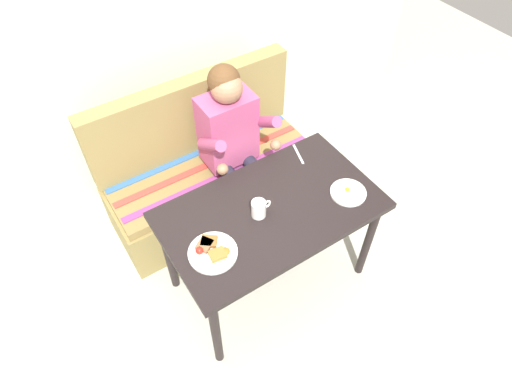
{
  "coord_description": "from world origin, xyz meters",
  "views": [
    {
      "loc": [
        -0.89,
        -1.22,
        2.61
      ],
      "look_at": [
        0.0,
        0.15,
        0.72
      ],
      "focal_mm": 31.06,
      "sensor_mm": 36.0,
      "label": 1
    }
  ],
  "objects_px": {
    "table": "(271,217)",
    "plate_breakfast": "(212,251)",
    "plate_eggs": "(348,192)",
    "fork": "(298,154)",
    "couch": "(209,173)",
    "person": "(234,138)",
    "coffee_mug": "(259,209)"
  },
  "relations": [
    {
      "from": "table",
      "to": "fork",
      "type": "height_order",
      "value": "fork"
    },
    {
      "from": "person",
      "to": "fork",
      "type": "relative_size",
      "value": 7.13
    },
    {
      "from": "plate_breakfast",
      "to": "fork",
      "type": "relative_size",
      "value": 1.47
    },
    {
      "from": "plate_eggs",
      "to": "fork",
      "type": "bearing_deg",
      "value": 96.74
    },
    {
      "from": "fork",
      "to": "plate_eggs",
      "type": "bearing_deg",
      "value": -66.7
    },
    {
      "from": "couch",
      "to": "plate_eggs",
      "type": "relative_size",
      "value": 7.11
    },
    {
      "from": "fork",
      "to": "table",
      "type": "bearing_deg",
      "value": -128.98
    },
    {
      "from": "fork",
      "to": "person",
      "type": "bearing_deg",
      "value": 144.31
    },
    {
      "from": "couch",
      "to": "plate_breakfast",
      "type": "relative_size",
      "value": 5.75
    },
    {
      "from": "table",
      "to": "couch",
      "type": "distance_m",
      "value": 0.83
    },
    {
      "from": "person",
      "to": "coffee_mug",
      "type": "relative_size",
      "value": 10.27
    },
    {
      "from": "person",
      "to": "coffee_mug",
      "type": "bearing_deg",
      "value": -108.28
    },
    {
      "from": "plate_eggs",
      "to": "fork",
      "type": "height_order",
      "value": "plate_eggs"
    },
    {
      "from": "plate_eggs",
      "to": "couch",
      "type": "bearing_deg",
      "value": 114.89
    },
    {
      "from": "person",
      "to": "plate_eggs",
      "type": "bearing_deg",
      "value": -67.48
    },
    {
      "from": "table",
      "to": "plate_breakfast",
      "type": "bearing_deg",
      "value": -169.2
    },
    {
      "from": "coffee_mug",
      "to": "table",
      "type": "bearing_deg",
      "value": 1.45
    },
    {
      "from": "plate_eggs",
      "to": "person",
      "type": "bearing_deg",
      "value": 112.52
    },
    {
      "from": "plate_breakfast",
      "to": "coffee_mug",
      "type": "distance_m",
      "value": 0.34
    },
    {
      "from": "couch",
      "to": "coffee_mug",
      "type": "height_order",
      "value": "couch"
    },
    {
      "from": "couch",
      "to": "coffee_mug",
      "type": "distance_m",
      "value": 0.89
    },
    {
      "from": "person",
      "to": "plate_eggs",
      "type": "distance_m",
      "value": 0.8
    },
    {
      "from": "table",
      "to": "person",
      "type": "xyz_separation_m",
      "value": [
        0.12,
        0.59,
        0.09
      ]
    },
    {
      "from": "table",
      "to": "coffee_mug",
      "type": "relative_size",
      "value": 10.17
    },
    {
      "from": "table",
      "to": "plate_breakfast",
      "type": "relative_size",
      "value": 4.79
    },
    {
      "from": "table",
      "to": "fork",
      "type": "bearing_deg",
      "value": 34.46
    },
    {
      "from": "plate_breakfast",
      "to": "coffee_mug",
      "type": "relative_size",
      "value": 2.12
    },
    {
      "from": "person",
      "to": "coffee_mug",
      "type": "distance_m",
      "value": 0.62
    },
    {
      "from": "plate_breakfast",
      "to": "fork",
      "type": "height_order",
      "value": "plate_breakfast"
    },
    {
      "from": "couch",
      "to": "person",
      "type": "relative_size",
      "value": 1.19
    },
    {
      "from": "plate_breakfast",
      "to": "coffee_mug",
      "type": "bearing_deg",
      "value": 12.94
    },
    {
      "from": "plate_eggs",
      "to": "table",
      "type": "bearing_deg",
      "value": 160.92
    }
  ]
}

